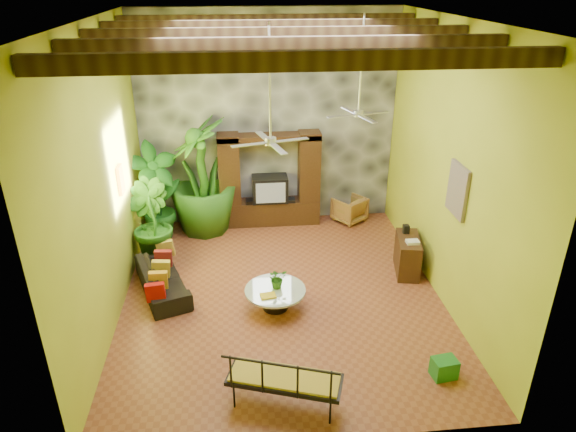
{
  "coord_description": "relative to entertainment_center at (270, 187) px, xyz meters",
  "views": [
    {
      "loc": [
        -0.73,
        -8.31,
        5.66
      ],
      "look_at": [
        0.14,
        0.2,
        1.57
      ],
      "focal_mm": 32.0,
      "sensor_mm": 36.0,
      "label": 1
    }
  ],
  "objects": [
    {
      "name": "wicker_armchair",
      "position": [
        1.96,
        -0.09,
        -0.65
      ],
      "size": [
        0.96,
        0.96,
        0.64
      ],
      "primitive_type": "imported",
      "rotation": [
        0.0,
        0.0,
        3.77
      ],
      "color": "olive",
      "rests_on": "ground"
    },
    {
      "name": "stone_accent_wall",
      "position": [
        0.0,
        0.3,
        1.53
      ],
      "size": [
        5.98,
        0.1,
        4.98
      ],
      "primitive_type": "cube",
      "color": "#323439",
      "rests_on": "ground"
    },
    {
      "name": "iron_bench",
      "position": [
        -0.21,
        -6.02,
        -0.43
      ],
      "size": [
        1.71,
        1.07,
        0.57
      ],
      "rotation": [
        0.0,
        0.0,
        -0.32
      ],
      "color": "black",
      "rests_on": "ground"
    },
    {
      "name": "sofa",
      "position": [
        -2.3,
        -2.8,
        -0.69
      ],
      "size": [
        1.29,
        2.0,
        0.54
      ],
      "primitive_type": "imported",
      "rotation": [
        0.0,
        0.0,
        1.9
      ],
      "color": "black",
      "rests_on": "ground"
    },
    {
      "name": "ceiling",
      "position": [
        0.0,
        -3.14,
        4.03
      ],
      "size": [
        6.0,
        7.0,
        0.02
      ],
      "primitive_type": "cube",
      "color": "silver",
      "rests_on": "back_wall"
    },
    {
      "name": "green_bin",
      "position": [
        2.28,
        -5.63,
        -0.8
      ],
      "size": [
        0.4,
        0.32,
        0.32
      ],
      "primitive_type": "cube",
      "rotation": [
        0.0,
        0.0,
        0.13
      ],
      "color": "#1A652D",
      "rests_on": "ground"
    },
    {
      "name": "wall_art_painting",
      "position": [
        2.96,
        -3.74,
        1.33
      ],
      "size": [
        0.06,
        0.7,
        0.9
      ],
      "primitive_type": "cube",
      "color": "teal",
      "rests_on": "right_wall"
    },
    {
      "name": "ground",
      "position": [
        0.0,
        -3.14,
        -0.97
      ],
      "size": [
        7.0,
        7.0,
        0.0
      ],
      "primitive_type": "plane",
      "color": "brown",
      "rests_on": "ground"
    },
    {
      "name": "side_console",
      "position": [
        2.65,
        -2.58,
        -0.58
      ],
      "size": [
        0.61,
        1.03,
        0.77
      ],
      "primitive_type": "cube",
      "rotation": [
        0.0,
        0.0,
        -0.19
      ],
      "color": "#352111",
      "rests_on": "ground"
    },
    {
      "name": "right_wall",
      "position": [
        3.0,
        -3.14,
        1.53
      ],
      "size": [
        0.02,
        7.0,
        5.0
      ],
      "primitive_type": "cube",
      "color": "#A2AD27",
      "rests_on": "ground"
    },
    {
      "name": "coffee_table",
      "position": [
        -0.16,
        -3.58,
        -0.71
      ],
      "size": [
        1.12,
        1.12,
        0.4
      ],
      "rotation": [
        0.0,
        0.0,
        -0.05
      ],
      "color": "black",
      "rests_on": "ground"
    },
    {
      "name": "ceiling_beams",
      "position": [
        0.0,
        -3.14,
        3.81
      ],
      "size": [
        5.95,
        5.36,
        0.22
      ],
      "color": "#31220F",
      "rests_on": "ceiling"
    },
    {
      "name": "entertainment_center",
      "position": [
        0.0,
        0.0,
        0.0
      ],
      "size": [
        2.4,
        0.55,
        2.3
      ],
      "color": "#311E0D",
      "rests_on": "ground"
    },
    {
      "name": "left_wall",
      "position": [
        -3.0,
        -3.14,
        1.53
      ],
      "size": [
        0.02,
        7.0,
        5.0
      ],
      "primitive_type": "cube",
      "color": "#A2AD27",
      "rests_on": "ground"
    },
    {
      "name": "yellow_tray",
      "position": [
        -0.31,
        -3.79,
        -0.55
      ],
      "size": [
        0.3,
        0.23,
        0.03
      ],
      "primitive_type": "cube",
      "rotation": [
        0.0,
        0.0,
        0.14
      ],
      "color": "yellow",
      "rests_on": "coffee_table"
    },
    {
      "name": "back_wall",
      "position": [
        0.0,
        0.36,
        1.53
      ],
      "size": [
        6.0,
        0.02,
        5.0
      ],
      "primitive_type": "cube",
      "color": "#A2AD27",
      "rests_on": "ground"
    },
    {
      "name": "tall_plant_a",
      "position": [
        -2.6,
        -0.58,
        0.19
      ],
      "size": [
        1.46,
        1.32,
        2.31
      ],
      "primitive_type": "imported",
      "rotation": [
        0.0,
        0.0,
        0.53
      ],
      "color": "#1A5A17",
      "rests_on": "ground"
    },
    {
      "name": "centerpiece_plant",
      "position": [
        -0.11,
        -3.5,
        -0.38
      ],
      "size": [
        0.42,
        0.4,
        0.37
      ],
      "primitive_type": "imported",
      "rotation": [
        0.0,
        0.0,
        0.38
      ],
      "color": "#2E691B",
      "rests_on": "coffee_table"
    },
    {
      "name": "ceiling_fan_front",
      "position": [
        -0.2,
        -3.54,
        2.44
      ],
      "size": [
        1.28,
        1.28,
        1.86
      ],
      "color": "silver",
      "rests_on": "ceiling"
    },
    {
      "name": "tall_plant_b",
      "position": [
        -2.62,
        -1.63,
        -0.05
      ],
      "size": [
        1.28,
        1.29,
        1.83
      ],
      "primitive_type": "imported",
      "rotation": [
        0.0,
        0.0,
        2.32
      ],
      "color": "#205616",
      "rests_on": "ground"
    },
    {
      "name": "tall_plant_c",
      "position": [
        -1.59,
        -0.22,
        0.41
      ],
      "size": [
        1.73,
        1.73,
        2.75
      ],
      "primitive_type": "imported",
      "rotation": [
        0.0,
        0.0,
        4.85
      ],
      "color": "#2C681B",
      "rests_on": "ground"
    },
    {
      "name": "wall_art_mask",
      "position": [
        -2.96,
        -2.14,
        1.13
      ],
      "size": [
        0.06,
        0.32,
        0.55
      ],
      "primitive_type": "cube",
      "color": "gold",
      "rests_on": "left_wall"
    },
    {
      "name": "ceiling_fan_back",
      "position": [
        1.6,
        -1.94,
        2.44
      ],
      "size": [
        1.28,
        1.28,
        1.86
      ],
      "color": "silver",
      "rests_on": "ceiling"
    }
  ]
}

